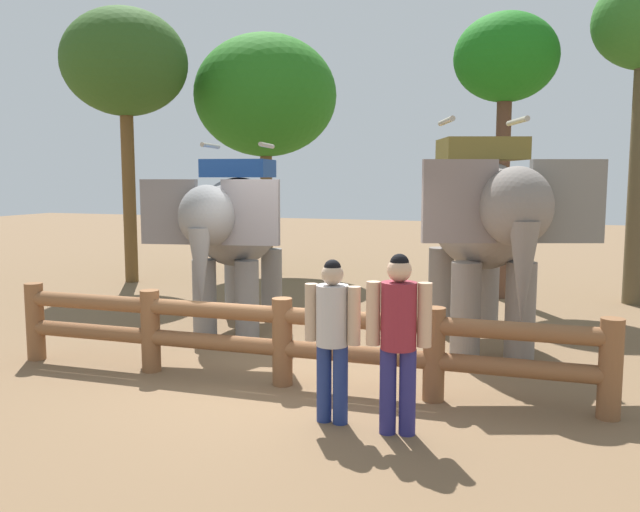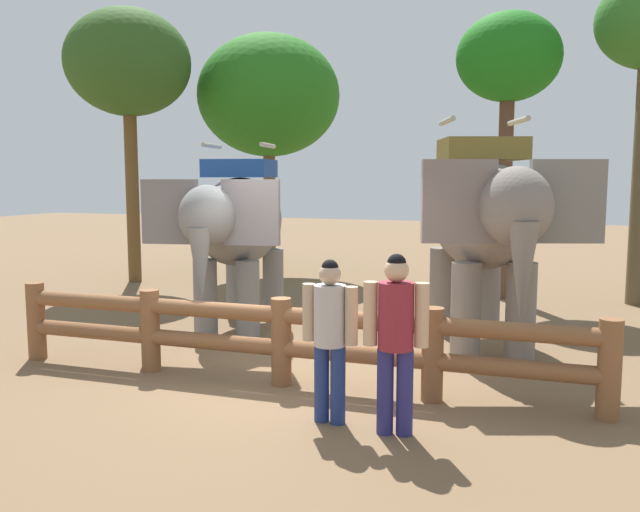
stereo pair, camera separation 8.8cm
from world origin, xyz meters
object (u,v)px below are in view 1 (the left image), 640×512
at_px(elephant_center, 483,220).
at_px(tourist_man_in_blue, 399,331).
at_px(tree_far_right, 506,64).
at_px(tourist_woman_in_black, 332,329).
at_px(tree_back_center, 125,65).
at_px(log_fence, 282,335).
at_px(tree_far_left, 265,96).
at_px(elephant_near_left, 236,226).

relative_size(elephant_center, tourist_man_in_blue, 2.25).
distance_m(elephant_center, tree_far_right, 5.09).
distance_m(tourist_woman_in_black, tree_back_center, 10.96).
bearing_deg(tourist_woman_in_black, log_fence, 134.42).
height_order(elephant_center, tree_back_center, tree_back_center).
height_order(log_fence, tree_far_left, tree_far_left).
relative_size(tourist_woman_in_black, tree_far_left, 0.28).
bearing_deg(elephant_near_left, tourist_woman_in_black, -50.86).
height_order(log_fence, tourist_man_in_blue, tourist_man_in_blue).
height_order(elephant_near_left, tourist_man_in_blue, elephant_near_left).
bearing_deg(tourist_woman_in_black, tree_far_right, 82.34).
xyz_separation_m(tourist_woman_in_black, tree_far_left, (-4.94, 9.55, 3.53)).
relative_size(elephant_near_left, tourist_man_in_blue, 2.04).
bearing_deg(tree_back_center, elephant_near_left, -38.73).
bearing_deg(elephant_center, elephant_near_left, -177.78).
height_order(elephant_near_left, tourist_woman_in_black, elephant_near_left).
bearing_deg(log_fence, tourist_man_in_blue, -32.58).
bearing_deg(elephant_near_left, log_fence, -53.22).
relative_size(tree_back_center, tree_far_right, 1.11).
bearing_deg(elephant_center, log_fence, -128.71).
xyz_separation_m(elephant_center, tree_far_right, (-0.06, 4.23, 2.83)).
height_order(tourist_man_in_blue, tree_far_right, tree_far_right).
distance_m(log_fence, elephant_center, 3.50).
bearing_deg(tourist_man_in_blue, elephant_center, 83.44).
distance_m(elephant_near_left, tourist_woman_in_black, 4.40).
relative_size(tourist_woman_in_black, tree_back_center, 0.26).
xyz_separation_m(tree_far_left, tree_back_center, (-2.40, -2.49, 0.53)).
distance_m(tourist_woman_in_black, tourist_man_in_blue, 0.70).
bearing_deg(log_fence, tree_back_center, 136.39).
bearing_deg(tourist_man_in_blue, tree_far_right, 87.43).
bearing_deg(log_fence, tree_far_right, 73.69).
bearing_deg(tree_far_left, tree_far_right, -16.80).
distance_m(log_fence, tourist_man_in_blue, 1.98).
relative_size(tourist_man_in_blue, tree_back_center, 0.28).
xyz_separation_m(log_fence, tourist_man_in_blue, (1.63, -1.04, 0.41)).
bearing_deg(tree_far_left, elephant_center, -44.93).
relative_size(log_fence, elephant_center, 1.88).
bearing_deg(log_fence, tree_far_left, 114.98).
bearing_deg(elephant_near_left, tree_far_left, 109.61).
xyz_separation_m(log_fence, tree_far_left, (-4.00, 8.59, 3.89)).
height_order(log_fence, tree_back_center, tree_back_center).
bearing_deg(elephant_center, tree_far_left, 135.07).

